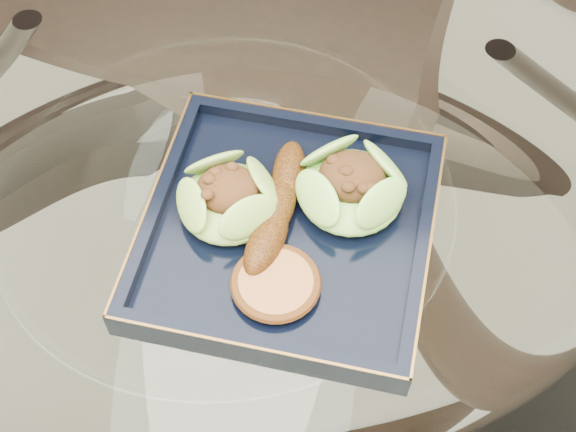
{
  "coord_description": "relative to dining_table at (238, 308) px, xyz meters",
  "views": [
    {
      "loc": [
        0.1,
        -0.42,
        1.42
      ],
      "look_at": [
        0.06,
        -0.01,
        0.8
      ],
      "focal_mm": 50.0,
      "sensor_mm": 36.0,
      "label": 1
    }
  ],
  "objects": [
    {
      "name": "dining_table",
      "position": [
        0.0,
        0.0,
        0.0
      ],
      "size": [
        1.13,
        1.13,
        0.77
      ],
      "color": "white",
      "rests_on": "ground"
    },
    {
      "name": "lettuce_wrap_right",
      "position": [
        0.12,
        0.03,
        0.2
      ],
      "size": [
        0.13,
        0.13,
        0.04
      ],
      "primitive_type": "ellipsoid",
      "rotation": [
        0.0,
        0.0,
        0.29
      ],
      "color": "#62AD32",
      "rests_on": "navy_plate"
    },
    {
      "name": "navy_plate",
      "position": [
        0.06,
        -0.01,
        0.17
      ],
      "size": [
        0.3,
        0.3,
        0.02
      ],
      "primitive_type": "cube",
      "rotation": [
        0.0,
        0.0,
        -0.13
      ],
      "color": "black",
      "rests_on": "dining_table"
    },
    {
      "name": "crumb_patty",
      "position": [
        0.05,
        -0.07,
        0.19
      ],
      "size": [
        0.08,
        0.08,
        0.01
      ],
      "primitive_type": "cylinder",
      "rotation": [
        0.0,
        0.0,
        0.08
      ],
      "color": "#AA6B38",
      "rests_on": "navy_plate"
    },
    {
      "name": "lettuce_wrap_left",
      "position": [
        0.0,
        0.01,
        0.2
      ],
      "size": [
        0.11,
        0.11,
        0.03
      ],
      "primitive_type": "ellipsoid",
      "rotation": [
        0.0,
        0.0,
        0.14
      ],
      "color": "#5F972C",
      "rests_on": "navy_plate"
    },
    {
      "name": "roasted_plantain",
      "position": [
        0.05,
        0.01,
        0.2
      ],
      "size": [
        0.06,
        0.15,
        0.03
      ],
      "primitive_type": "ellipsoid",
      "rotation": [
        0.0,
        0.0,
        1.41
      ],
      "color": "#5E2F09",
      "rests_on": "navy_plate"
    }
  ]
}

